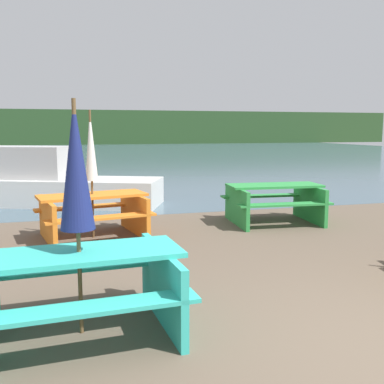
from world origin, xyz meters
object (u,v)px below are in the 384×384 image
(picnic_table_orange, at_px, (93,211))
(umbrella_white, at_px, (91,147))
(boat, at_px, (50,184))
(umbrella_navy, at_px, (76,166))
(picnic_table_green, at_px, (274,199))
(picnic_table_teal, at_px, (80,284))

(picnic_table_orange, xyz_separation_m, umbrella_white, (0.00, 0.00, 1.07))
(umbrella_white, distance_m, boat, 3.93)
(umbrella_navy, distance_m, umbrella_white, 3.64)
(picnic_table_green, distance_m, umbrella_white, 3.63)
(umbrella_white, bearing_deg, boat, 102.11)
(umbrella_white, relative_size, boat, 0.42)
(picnic_table_orange, distance_m, boat, 3.79)
(picnic_table_orange, relative_size, umbrella_white, 0.93)
(picnic_table_orange, bearing_deg, picnic_table_teal, -95.07)
(umbrella_navy, bearing_deg, picnic_table_orange, 84.93)
(umbrella_navy, height_order, umbrella_white, umbrella_white)
(picnic_table_teal, height_order, umbrella_navy, umbrella_navy)
(picnic_table_orange, xyz_separation_m, boat, (-0.80, 3.71, 0.06))
(picnic_table_teal, distance_m, picnic_table_orange, 3.64)
(picnic_table_orange, bearing_deg, umbrella_navy, -95.07)
(picnic_table_orange, relative_size, boat, 0.39)
(boat, bearing_deg, picnic_table_green, -16.12)
(umbrella_navy, xyz_separation_m, umbrella_white, (0.32, 3.63, 0.02))
(umbrella_navy, bearing_deg, picnic_table_teal, -14.04)
(umbrella_navy, bearing_deg, umbrella_white, 84.93)
(picnic_table_orange, xyz_separation_m, picnic_table_green, (3.46, 0.27, 0.01))
(picnic_table_teal, relative_size, umbrella_white, 0.88)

